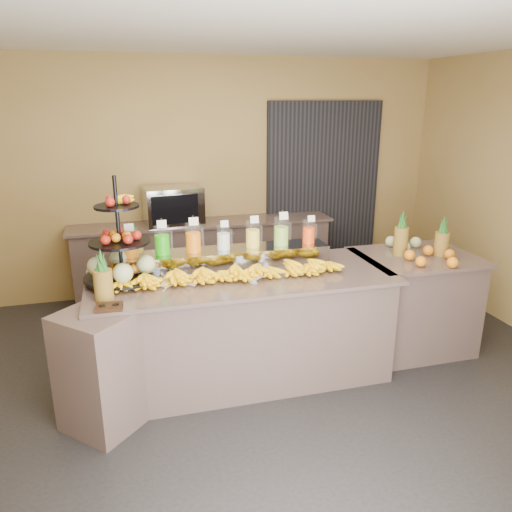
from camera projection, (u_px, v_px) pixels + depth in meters
name	position (u px, v px, depth m)	size (l,w,h in m)	color
ground	(252.00, 393.00, 4.12)	(6.00, 6.00, 0.00)	black
room_envelope	(249.00, 152.00, 4.32)	(6.04, 5.02, 2.82)	olive
buffet_counter	(231.00, 330.00, 4.19)	(2.75, 1.25, 0.93)	#876961
right_counter	(413.00, 301.00, 4.77)	(1.08, 0.88, 0.93)	#876961
back_ledge	(204.00, 259.00, 6.05)	(3.10, 0.55, 0.93)	#876961
pitcher_tray	(224.00, 258.00, 4.33)	(1.85, 0.30, 0.15)	gray
juice_pitcher_orange_a	(130.00, 245.00, 4.08)	(0.13, 0.13, 0.30)	silver
juice_pitcher_green	(162.00, 242.00, 4.14)	(0.13, 0.13, 0.32)	silver
juice_pitcher_orange_b	(193.00, 239.00, 4.20)	(0.13, 0.14, 0.32)	silver
juice_pitcher_milk	(224.00, 239.00, 4.27)	(0.11, 0.12, 0.28)	silver
juice_pitcher_lemon	(253.00, 236.00, 4.34)	(0.13, 0.13, 0.30)	silver
juice_pitcher_lime	(281.00, 233.00, 4.40)	(0.13, 0.14, 0.32)	silver
juice_pitcher_orange_c	(309.00, 233.00, 4.47)	(0.11, 0.12, 0.27)	silver
banana_heap	(232.00, 270.00, 4.02)	(1.94, 0.18, 0.16)	yellow
fruit_stand	(126.00, 255.00, 3.92)	(0.68, 0.68, 0.85)	black
condiment_caddy	(109.00, 307.00, 3.45)	(0.18, 0.14, 0.03)	black
pineapple_left_a	(103.00, 281.00, 3.57)	(0.14, 0.14, 0.39)	brown
pineapple_left_b	(136.00, 251.00, 4.24)	(0.13, 0.13, 0.41)	brown
right_fruit_pile	(425.00, 250.00, 4.52)	(0.50, 0.48, 0.26)	brown
oven_warmer	(173.00, 205.00, 5.76)	(0.65, 0.45, 0.43)	gray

